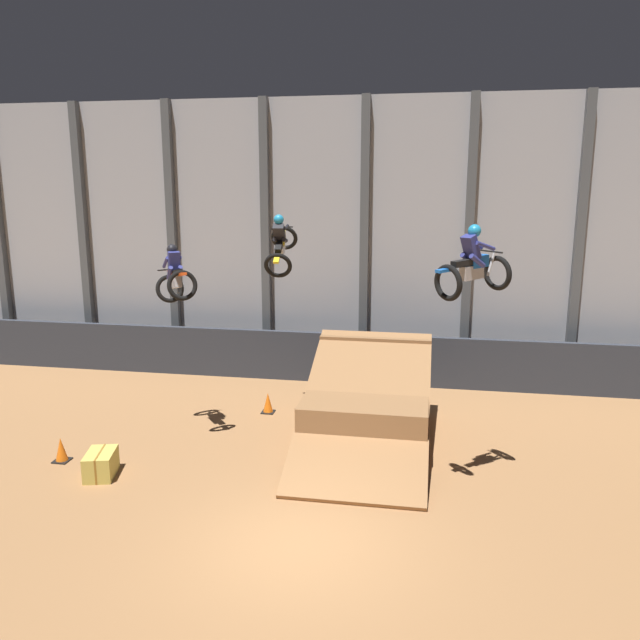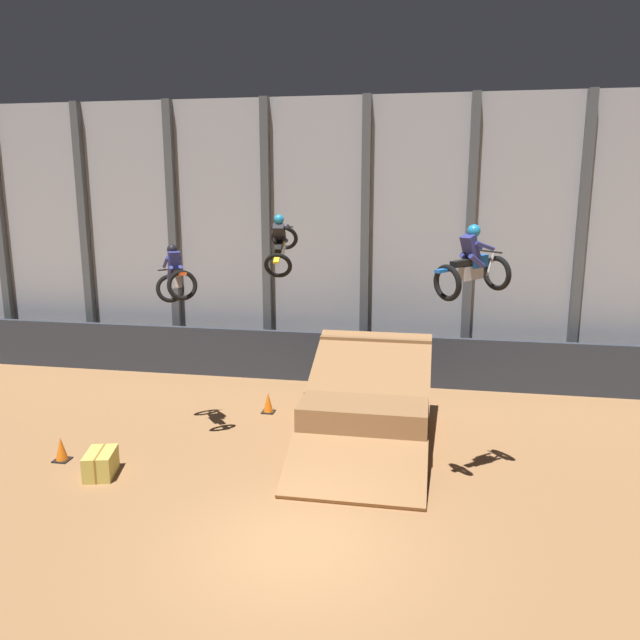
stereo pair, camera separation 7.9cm
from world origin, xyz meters
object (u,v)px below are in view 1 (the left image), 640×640
Objects in this scene: rider_bike_center_air at (281,244)px; rider_bike_right_air at (473,267)px; rider_bike_left_air at (175,278)px; traffic_cone_near_ramp at (268,403)px; hay_bale_trackside at (101,464)px; traffic_cone_arena_edge at (61,450)px; dirt_ramp at (369,404)px.

rider_bike_center_air is 1.15× the size of rider_bike_right_air.
rider_bike_left_air is 3.01× the size of traffic_cone_near_ramp.
hay_bale_trackside is at bearing -144.70° from rider_bike_left_air.
rider_bike_left_air is 4.67m from traffic_cone_near_ramp.
rider_bike_right_air reaches higher than traffic_cone_arena_edge.
dirt_ramp reaches higher than traffic_cone_near_ramp.
rider_bike_center_air is 5.81m from rider_bike_right_air.
rider_bike_left_air is (-4.78, -0.89, 3.32)m from dirt_ramp.
rider_bike_center_air is 4.60m from traffic_cone_near_ramp.
traffic_cone_near_ramp is (-2.99, 1.06, -0.53)m from dirt_ramp.
rider_bike_right_air is 2.81× the size of traffic_cone_near_ramp.
rider_bike_left_air is at bearing -169.44° from dirt_ramp.
traffic_cone_arena_edge reaches higher than hay_bale_trackside.
rider_bike_center_air is at bearing -31.02° from traffic_cone_near_ramp.
rider_bike_right_air is at bearing -49.43° from rider_bike_left_air.
dirt_ramp is 3.29× the size of rider_bike_left_air.
dirt_ramp is 3.22m from traffic_cone_near_ramp.
dirt_ramp is 7.56m from traffic_cone_arena_edge.
traffic_cone_near_ramp is 5.25m from hay_bale_trackside.
traffic_cone_arena_edge is at bearing -145.93° from rider_bike_center_air.
rider_bike_left_air reaches higher than hay_bale_trackside.
dirt_ramp reaches higher than traffic_cone_arena_edge.
hay_bale_trackside is at bearing -22.44° from traffic_cone_arena_edge.
traffic_cone_near_ramp is at bearing 45.11° from traffic_cone_arena_edge.
rider_bike_right_air is at bearing -48.60° from dirt_ramp.
rider_bike_center_air is 3.24× the size of traffic_cone_near_ramp.
rider_bike_left_air is 2.92m from rider_bike_center_air.
rider_bike_center_air is at bearing 53.13° from hay_bale_trackside.
rider_bike_center_air reaches higher than rider_bike_left_air.
rider_bike_center_air is at bearing -0.27° from rider_bike_left_air.
rider_bike_center_air is at bearing 39.43° from traffic_cone_arena_edge.
rider_bike_center_air is 6.97m from hay_bale_trackside.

